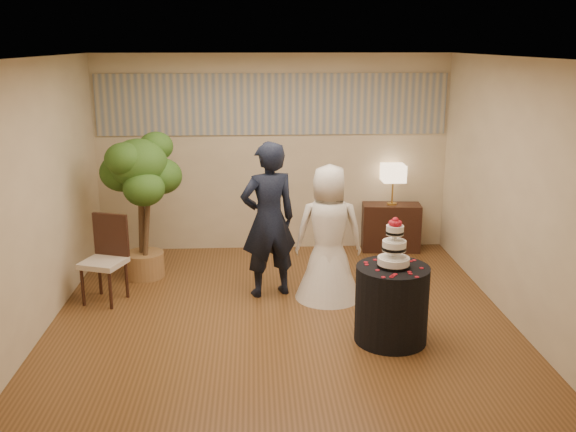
{
  "coord_description": "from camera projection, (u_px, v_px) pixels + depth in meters",
  "views": [
    {
      "loc": [
        -0.28,
        -6.55,
        2.95
      ],
      "look_at": [
        0.1,
        0.4,
        1.05
      ],
      "focal_mm": 40.0,
      "sensor_mm": 36.0,
      "label": 1
    }
  ],
  "objects": [
    {
      "name": "ceiling",
      "position": [
        280.0,
        57.0,
        6.37
      ],
      "size": [
        5.0,
        5.0,
        0.0
      ],
      "primitive_type": "cube",
      "color": "white",
      "rests_on": "wall_back"
    },
    {
      "name": "groom",
      "position": [
        269.0,
        220.0,
        7.51
      ],
      "size": [
        0.78,
        0.64,
        1.86
      ],
      "primitive_type": "imported",
      "rotation": [
        0.0,
        0.0,
        3.46
      ],
      "color": "black",
      "rests_on": "floor"
    },
    {
      "name": "wall_right",
      "position": [
        513.0,
        191.0,
        6.87
      ],
      "size": [
        0.06,
        5.0,
        2.8
      ],
      "primitive_type": "cube",
      "color": "beige",
      "rests_on": "ground"
    },
    {
      "name": "table_lamp",
      "position": [
        393.0,
        185.0,
        9.13
      ],
      "size": [
        0.32,
        0.32,
        0.58
      ],
      "primitive_type": null,
      "color": "beige",
      "rests_on": "console"
    },
    {
      "name": "cake_table",
      "position": [
        392.0,
        304.0,
        6.45
      ],
      "size": [
        0.9,
        0.9,
        0.79
      ],
      "primitive_type": "cylinder",
      "rotation": [
        0.0,
        0.0,
        -0.27
      ],
      "color": "black",
      "rests_on": "floor"
    },
    {
      "name": "wall_left",
      "position": [
        39.0,
        197.0,
        6.61
      ],
      "size": [
        0.06,
        5.0,
        2.8
      ],
      "primitive_type": "cube",
      "color": "beige",
      "rests_on": "ground"
    },
    {
      "name": "side_chair",
      "position": [
        103.0,
        260.0,
        7.4
      ],
      "size": [
        0.6,
        0.61,
        1.01
      ],
      "primitive_type": null,
      "rotation": [
        0.0,
        0.0,
        -0.34
      ],
      "color": "black",
      "rests_on": "floor"
    },
    {
      "name": "ficus_tree",
      "position": [
        141.0,
        206.0,
        8.08
      ],
      "size": [
        1.23,
        1.23,
        1.9
      ],
      "primitive_type": null,
      "rotation": [
        0.0,
        0.0,
        0.5
      ],
      "color": "#315B1C",
      "rests_on": "floor"
    },
    {
      "name": "wall_back",
      "position": [
        273.0,
        154.0,
        9.15
      ],
      "size": [
        5.0,
        0.06,
        2.8
      ],
      "primitive_type": "cube",
      "color": "beige",
      "rests_on": "ground"
    },
    {
      "name": "bride",
      "position": [
        329.0,
        233.0,
        7.45
      ],
      "size": [
        0.83,
        0.83,
        1.61
      ],
      "primitive_type": "imported",
      "rotation": [
        0.0,
        0.0,
        3.08
      ],
      "color": "white",
      "rests_on": "floor"
    },
    {
      "name": "wedding_cake",
      "position": [
        394.0,
        242.0,
        6.28
      ],
      "size": [
        0.32,
        0.32,
        0.51
      ],
      "primitive_type": null,
      "color": "white",
      "rests_on": "cake_table"
    },
    {
      "name": "wall_front",
      "position": [
        296.0,
        279.0,
        4.33
      ],
      "size": [
        5.0,
        0.06,
        2.8
      ],
      "primitive_type": "cube",
      "color": "beige",
      "rests_on": "ground"
    },
    {
      "name": "mural_border",
      "position": [
        273.0,
        104.0,
        8.94
      ],
      "size": [
        4.9,
        0.02,
        0.85
      ],
      "primitive_type": "cube",
      "color": "#98988F",
      "rests_on": "wall_back"
    },
    {
      "name": "floor",
      "position": [
        281.0,
        317.0,
        7.11
      ],
      "size": [
        5.0,
        5.0,
        0.0
      ],
      "primitive_type": "cube",
      "color": "brown",
      "rests_on": "ground"
    },
    {
      "name": "console",
      "position": [
        391.0,
        227.0,
        9.3
      ],
      "size": [
        0.85,
        0.44,
        0.69
      ],
      "primitive_type": "cube",
      "rotation": [
        0.0,
        0.0,
        -0.09
      ],
      "color": "black",
      "rests_on": "floor"
    }
  ]
}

